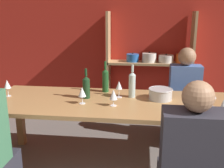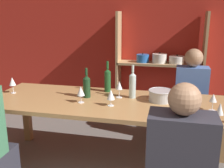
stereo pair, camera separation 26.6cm
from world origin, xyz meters
name	(u,v)px [view 2 (the right image)]	position (x,y,z in m)	size (l,w,h in m)	color
wall_back_red	(145,28)	(0.00, 3.83, 1.35)	(8.80, 0.06, 2.70)	red
shelf_unit	(162,78)	(0.32, 3.63, 0.60)	(1.33, 0.30, 1.61)	tan
dining_table	(110,109)	(-0.14, 2.00, 0.65)	(2.48, 0.89, 0.73)	#AD7F4C
mixing_bowl	(161,95)	(0.35, 2.12, 0.79)	(0.24, 0.24, 0.11)	#B7BABC
wine_bottle_green	(87,86)	(-0.40, 2.07, 0.85)	(0.08, 0.08, 0.31)	#19381E
wine_bottle_dark	(108,80)	(-0.24, 2.31, 0.87)	(0.07, 0.07, 0.34)	#1E4C23
wine_bottle_amber	(132,85)	(0.06, 2.16, 0.87)	(0.07, 0.07, 0.34)	#B2C6C1
wine_glass_red_a	(119,86)	(-0.07, 2.13, 0.86)	(0.07, 0.07, 0.17)	white
wine_glass_white_a	(111,95)	(-0.10, 1.87, 0.84)	(0.08, 0.08, 0.16)	white
wine_glass_white_b	(81,91)	(-0.41, 1.89, 0.85)	(0.08, 0.08, 0.17)	white
wine_glass_white_c	(220,110)	(0.82, 1.65, 0.85)	(0.06, 0.06, 0.18)	white
wine_glass_red_b	(213,99)	(0.82, 1.95, 0.85)	(0.07, 0.07, 0.16)	white
wine_glass_red_c	(12,82)	(-1.24, 2.03, 0.86)	(0.07, 0.07, 0.18)	white
person_far_a	(190,109)	(0.69, 2.75, 0.44)	(0.38, 0.47, 1.18)	#2D2D38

